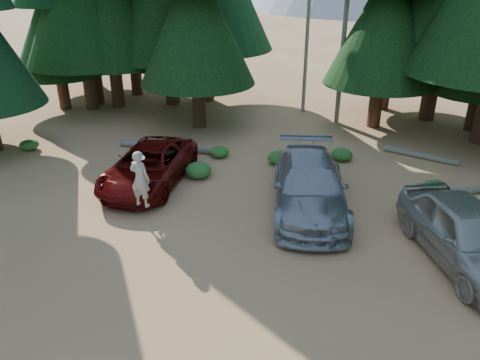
% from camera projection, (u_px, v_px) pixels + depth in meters
% --- Properties ---
extents(ground, '(160.00, 160.00, 0.00)m').
position_uv_depth(ground, '(249.00, 287.00, 12.02)').
color(ground, '#B3754C').
rests_on(ground, ground).
extents(forest_belt_north, '(36.00, 7.00, 22.00)m').
position_uv_depth(forest_belt_north, '(322.00, 118.00, 25.09)').
color(forest_belt_north, black).
rests_on(forest_belt_north, ground).
extents(snag_front, '(0.24, 0.24, 12.00)m').
position_uv_depth(snag_front, '(347.00, 0.00, 21.92)').
color(snag_front, '#6E6A58').
rests_on(snag_front, ground).
extents(snag_back, '(0.20, 0.20, 10.00)m').
position_uv_depth(snag_back, '(308.00, 18.00, 24.15)').
color(snag_back, '#6E6A58').
rests_on(snag_back, ground).
extents(red_pickup, '(2.74, 5.38, 1.46)m').
position_uv_depth(red_pickup, '(149.00, 166.00, 17.38)').
color(red_pickup, '#5F0A08').
rests_on(red_pickup, ground).
extents(silver_minivan_center, '(3.51, 6.16, 1.68)m').
position_uv_depth(silver_minivan_center, '(310.00, 186.00, 15.52)').
color(silver_minivan_center, '#9DA1A5').
rests_on(silver_minivan_center, ground).
extents(silver_minivan_right, '(3.93, 5.49, 1.74)m').
position_uv_depth(silver_minivan_right, '(467.00, 233.00, 12.76)').
color(silver_minivan_right, '#B6B0A2').
rests_on(silver_minivan_right, ground).
extents(frisbee_player, '(0.74, 0.54, 1.86)m').
position_uv_depth(frisbee_player, '(140.00, 179.00, 14.63)').
color(frisbee_player, beige).
rests_on(frisbee_player, ground).
extents(log_left, '(4.52, 0.49, 0.32)m').
position_uv_depth(log_left, '(168.00, 147.00, 20.75)').
color(log_left, '#6E6A58').
rests_on(log_left, ground).
extents(log_mid, '(2.99, 1.21, 0.25)m').
position_uv_depth(log_mid, '(420.00, 155.00, 19.92)').
color(log_mid, '#6E6A58').
rests_on(log_mid, ground).
extents(log_right, '(4.05, 2.50, 0.29)m').
position_uv_depth(log_right, '(473.00, 190.00, 16.86)').
color(log_right, '#6E6A58').
rests_on(log_right, ground).
extents(shrub_far_left, '(1.03, 1.03, 0.57)m').
position_uv_depth(shrub_far_left, '(198.00, 170.00, 18.11)').
color(shrub_far_left, '#1D601E').
rests_on(shrub_far_left, ground).
extents(shrub_left, '(0.83, 0.83, 0.46)m').
position_uv_depth(shrub_left, '(219.00, 152.00, 20.01)').
color(shrub_left, '#1D601E').
rests_on(shrub_left, ground).
extents(shrub_center_left, '(1.14, 1.14, 0.63)m').
position_uv_depth(shrub_center_left, '(309.00, 166.00, 18.42)').
color(shrub_center_left, '#1D601E').
rests_on(shrub_center_left, ground).
extents(shrub_center_right, '(0.97, 0.97, 0.53)m').
position_uv_depth(shrub_center_right, '(279.00, 158.00, 19.31)').
color(shrub_center_right, '#1D601E').
rests_on(shrub_center_right, ground).
extents(shrub_right, '(0.91, 0.91, 0.50)m').
position_uv_depth(shrub_right, '(342.00, 155.00, 19.68)').
color(shrub_right, '#1D601E').
rests_on(shrub_right, ground).
extents(shrub_far_right, '(0.98, 0.98, 0.54)m').
position_uv_depth(shrub_far_right, '(436.00, 188.00, 16.67)').
color(shrub_far_right, '#1D601E').
rests_on(shrub_far_right, ground).
extents(shrub_edge_west, '(0.83, 0.83, 0.46)m').
position_uv_depth(shrub_edge_west, '(29.00, 145.00, 20.79)').
color(shrub_edge_west, '#1D601E').
rests_on(shrub_edge_west, ground).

